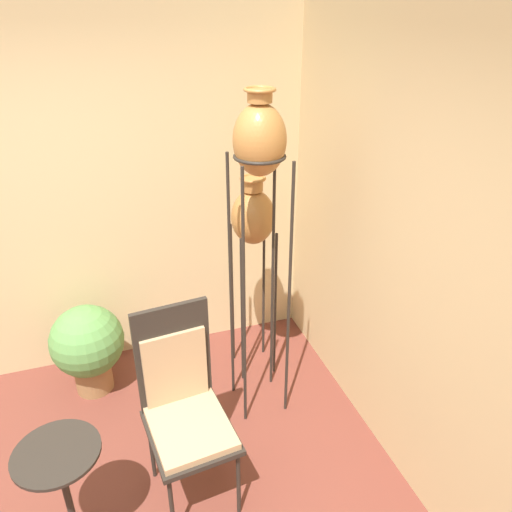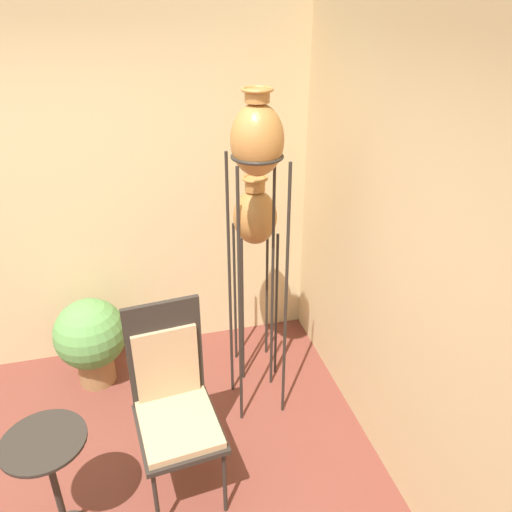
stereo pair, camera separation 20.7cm
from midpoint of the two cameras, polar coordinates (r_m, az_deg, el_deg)
wall_back at (r=3.79m, az=-21.16°, el=6.26°), size 7.80×0.06×2.70m
wall_right at (r=2.50m, az=23.57°, el=-5.09°), size 0.06×7.80×2.70m
vase_stand_tall at (r=2.85m, az=2.26°, el=11.92°), size 0.32×0.32×2.18m
vase_stand_medium at (r=3.41m, az=1.63°, el=4.11°), size 0.30×0.30×1.56m
chair at (r=2.89m, az=-7.37°, el=-15.67°), size 0.49×0.56×1.17m
side_table at (r=2.86m, az=-20.38°, el=-21.91°), size 0.41×0.41×0.71m
potted_plant at (r=3.85m, az=-16.87°, el=-8.96°), size 0.52×0.52×0.69m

